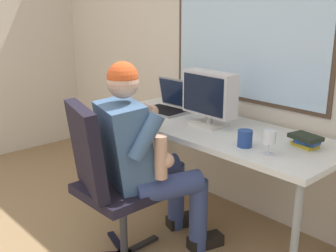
# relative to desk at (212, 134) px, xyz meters

# --- Properties ---
(wall_rear) EXTENTS (4.71, 0.08, 2.66)m
(wall_rear) POSITION_rel_desk_xyz_m (-0.19, 0.41, 0.65)
(wall_rear) COLOR beige
(wall_rear) RESTS_ON ground
(desk) EXTENTS (1.87, 0.71, 0.75)m
(desk) POSITION_rel_desk_xyz_m (0.00, 0.00, 0.00)
(desk) COLOR gray
(desk) RESTS_ON ground
(office_chair) EXTENTS (0.57, 0.61, 1.03)m
(office_chair) POSITION_rel_desk_xyz_m (-0.11, -0.83, -0.10)
(office_chair) COLOR black
(office_chair) RESTS_ON ground
(person_seated) EXTENTS (0.64, 0.84, 1.26)m
(person_seated) POSITION_rel_desk_xyz_m (-0.05, -0.57, -0.03)
(person_seated) COLOR #354377
(person_seated) RESTS_ON ground
(crt_monitor) EXTENTS (0.41, 0.19, 0.38)m
(crt_monitor) POSITION_rel_desk_xyz_m (-0.03, 0.00, 0.28)
(crt_monitor) COLOR beige
(crt_monitor) RESTS_ON desk
(laptop) EXTENTS (0.38, 0.32, 0.25)m
(laptop) POSITION_rel_desk_xyz_m (-0.53, 0.08, 0.12)
(laptop) COLOR gray
(laptop) RESTS_ON desk
(wine_glass) EXTENTS (0.08, 0.08, 0.14)m
(wine_glass) POSITION_rel_desk_xyz_m (0.60, -0.19, 0.15)
(wine_glass) COLOR silver
(wine_glass) RESTS_ON desk
(book_stack) EXTENTS (0.20, 0.16, 0.07)m
(book_stack) POSITION_rel_desk_xyz_m (0.67, 0.09, 0.10)
(book_stack) COLOR #A9931E
(book_stack) RESTS_ON desk
(coffee_mug) EXTENTS (0.09, 0.09, 0.10)m
(coffee_mug) POSITION_rel_desk_xyz_m (0.42, -0.18, 0.11)
(coffee_mug) COLOR navy
(coffee_mug) RESTS_ON desk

